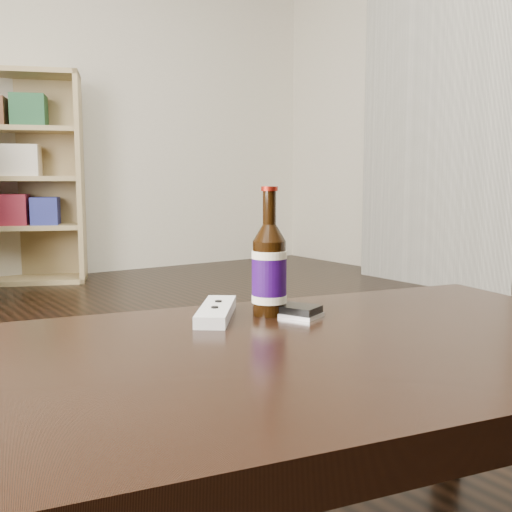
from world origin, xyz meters
TOP-DOWN VIEW (x-y plane):
  - floor at (0.00, 0.00)m, footprint 5.00×6.00m
  - chimney_breast at (2.35, 1.20)m, footprint 0.30×1.20m
  - bookshelf at (0.10, 2.88)m, footprint 0.83×0.61m
  - coffee_table at (-0.34, -0.64)m, footprint 1.27×0.89m
  - beer_bottle at (-0.28, -0.44)m, footprint 0.08×0.08m
  - phone at (-0.25, -0.47)m, footprint 0.10×0.13m
  - remote at (-0.37, -0.40)m, footprint 0.17×0.19m

SIDE VIEW (x-z plane):
  - floor at x=0.00m, z-range -0.01..0.00m
  - coffee_table at x=-0.34m, z-range 0.16..0.59m
  - phone at x=-0.25m, z-range 0.43..0.45m
  - remote at x=-0.37m, z-range 0.43..0.46m
  - beer_bottle at x=-0.28m, z-range 0.40..0.64m
  - bookshelf at x=0.10m, z-range 0.03..1.43m
  - chimney_breast at x=2.35m, z-range 0.00..2.70m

